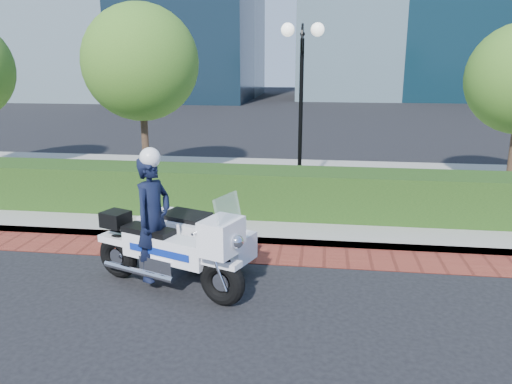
# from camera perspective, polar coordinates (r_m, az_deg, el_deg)

# --- Properties ---
(ground) EXTENTS (120.00, 120.00, 0.00)m
(ground) POSITION_cam_1_polar(r_m,az_deg,el_deg) (8.12, -4.29, -10.82)
(ground) COLOR black
(ground) RESTS_ON ground
(brick_strip) EXTENTS (60.00, 1.00, 0.01)m
(brick_strip) POSITION_cam_1_polar(r_m,az_deg,el_deg) (9.46, -2.40, -6.90)
(brick_strip) COLOR maroon
(brick_strip) RESTS_ON ground
(sidewalk) EXTENTS (60.00, 8.00, 0.15)m
(sidewalk) POSITION_cam_1_polar(r_m,az_deg,el_deg) (13.68, 0.90, 0.32)
(sidewalk) COLOR gray
(sidewalk) RESTS_ON ground
(hedge_main) EXTENTS (18.00, 1.20, 1.00)m
(hedge_main) POSITION_cam_1_polar(r_m,az_deg,el_deg) (11.23, -0.56, 0.10)
(hedge_main) COLOR black
(hedge_main) RESTS_ON sidewalk
(lamppost) EXTENTS (1.02, 0.70, 4.21)m
(lamppost) POSITION_cam_1_polar(r_m,az_deg,el_deg) (12.37, 5.21, 12.25)
(lamppost) COLOR black
(lamppost) RESTS_ON sidewalk
(tree_b) EXTENTS (3.20, 3.20, 4.89)m
(tree_b) POSITION_cam_1_polar(r_m,az_deg,el_deg) (14.56, -13.05, 14.20)
(tree_b) COLOR #332319
(tree_b) RESTS_ON sidewalk
(police_motorcycle) EXTENTS (2.68, 2.44, 2.25)m
(police_motorcycle) POSITION_cam_1_polar(r_m,az_deg,el_deg) (8.19, -9.13, -4.87)
(police_motorcycle) COLOR black
(police_motorcycle) RESTS_ON ground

